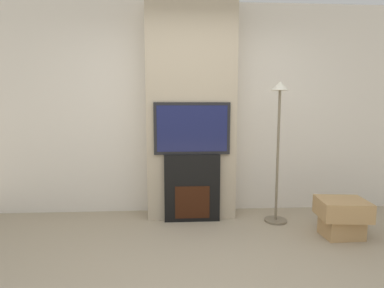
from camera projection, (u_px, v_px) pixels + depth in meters
name	position (u px, v px, depth m)	size (l,w,h in m)	color
wall_back	(190.00, 110.00, 3.93)	(6.00, 0.06, 2.70)	silver
chimney_breast	(191.00, 110.00, 3.71)	(1.08, 0.37, 2.70)	tan
fireplace	(192.00, 188.00, 3.64)	(0.67, 0.15, 0.82)	black
television	(192.00, 129.00, 3.55)	(0.90, 0.07, 0.62)	black
floor_lamp	(279.00, 133.00, 3.51)	(0.27, 0.27, 1.67)	#726651
box_stack	(342.00, 216.00, 3.17)	(0.52, 0.44, 0.41)	tan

